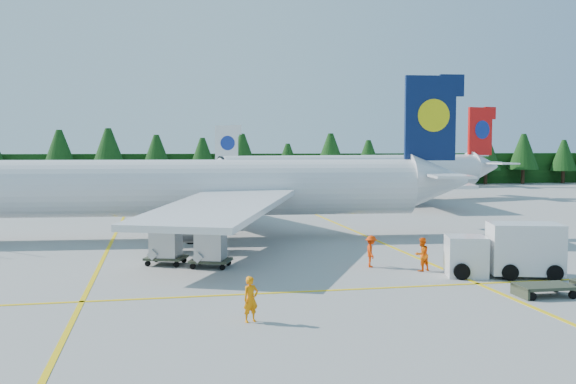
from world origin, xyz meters
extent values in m
plane|color=#A0A09B|center=(0.00, 0.00, 0.00)|extent=(320.00, 320.00, 0.00)
cube|color=yellow|center=(-14.00, 20.00, 0.01)|extent=(0.25, 120.00, 0.01)
cube|color=yellow|center=(6.00, 20.00, 0.01)|extent=(0.25, 120.00, 0.01)
cube|color=yellow|center=(0.00, -6.00, 0.01)|extent=(80.00, 0.25, 0.01)
cube|color=black|center=(0.00, 82.00, 3.00)|extent=(220.00, 4.00, 6.00)
cylinder|color=silver|center=(-9.11, 14.21, 4.00)|extent=(37.97, 7.68, 4.44)
cube|color=#08163E|center=(11.35, 12.43, 9.54)|extent=(4.23, 0.75, 6.88)
cube|color=silver|center=(-4.98, 23.32, 3.33)|extent=(10.24, 17.72, 1.26)
cylinder|color=slate|center=(-7.45, 20.52, 1.78)|extent=(3.96, 2.65, 2.33)
cube|color=silver|center=(-6.60, 4.52, 3.33)|extent=(12.62, 17.92, 1.26)
cylinder|color=slate|center=(-8.56, 7.70, 1.78)|extent=(3.96, 2.65, 2.33)
cylinder|color=silver|center=(15.13, 43.34, 3.96)|extent=(37.38, 13.31, 4.40)
cone|color=silver|center=(-4.53, 38.45, 3.96)|extent=(4.05, 5.02, 4.40)
cube|color=red|center=(34.89, 48.26, 9.47)|extent=(4.15, 1.38, 6.82)
cube|color=silver|center=(16.07, 53.21, 3.30)|extent=(14.35, 17.50, 1.25)
cylinder|color=slate|center=(14.65, 49.80, 1.76)|extent=(4.19, 3.15, 2.31)
cube|color=silver|center=(20.59, 35.06, 3.30)|extent=(7.75, 16.93, 1.25)
cylinder|color=slate|center=(17.74, 37.41, 1.76)|extent=(4.19, 3.15, 2.31)
cylinder|color=slate|center=(1.33, 39.90, 0.94)|extent=(0.26, 0.26, 1.87)
cylinder|color=silver|center=(-16.49, 61.44, 3.19)|extent=(30.11, 10.72, 3.55)
cone|color=silver|center=(-32.32, 65.38, 3.19)|extent=(3.27, 4.04, 3.55)
cube|color=silver|center=(-0.57, 57.48, 7.63)|extent=(3.34, 1.11, 5.50)
cylinder|color=slate|center=(-27.61, 64.21, 0.71)|extent=(0.21, 0.21, 1.42)
cylinder|color=silver|center=(28.91, 72.00, 3.63)|extent=(34.32, 4.54, 4.03)
cone|color=silver|center=(10.36, 71.73, 3.63)|extent=(2.88, 4.07, 4.03)
cube|color=silver|center=(47.55, 72.28, 8.67)|extent=(3.83, 0.41, 6.25)
cylinder|color=slate|center=(15.89, 71.81, 0.81)|extent=(0.24, 0.24, 1.61)
cube|color=silver|center=(6.37, -3.90, 1.12)|extent=(2.63, 2.63, 2.23)
cube|color=black|center=(6.37, -3.90, 1.65)|extent=(2.30, 2.44, 0.96)
cube|color=silver|center=(9.44, -4.79, 1.60)|extent=(4.33, 3.31, 2.77)
cube|color=#2E3325|center=(7.77, -9.24, 0.49)|extent=(2.70, 1.74, 0.15)
cube|color=#2E3325|center=(-10.04, 2.91, 0.42)|extent=(2.80, 2.48, 0.15)
cube|color=#A5A7AA|center=(-10.04, 2.91, 1.32)|extent=(2.08, 2.05, 1.64)
cube|color=#2E3325|center=(-7.42, 1.41, 0.42)|extent=(2.80, 2.48, 0.15)
cube|color=#A5A7AA|center=(-7.42, 1.41, 1.32)|extent=(2.08, 2.05, 1.64)
imported|color=orange|center=(-6.77, -10.95, 0.95)|extent=(0.81, 0.68, 1.89)
imported|color=#F85705|center=(4.50, -2.15, 0.98)|extent=(1.16, 1.04, 1.96)
imported|color=#EC3604|center=(2.02, -0.39, 0.96)|extent=(0.70, 0.89, 1.91)
camera|label=1|loc=(-10.41, -36.69, 7.18)|focal=40.00mm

